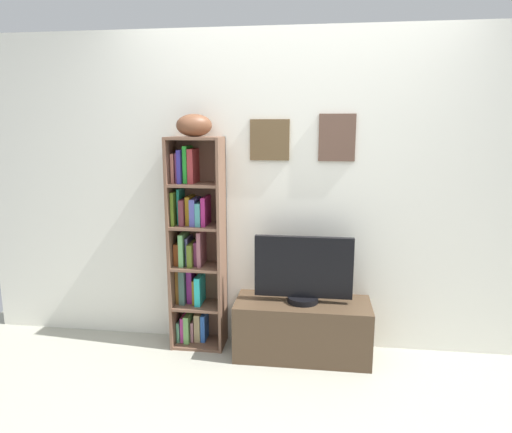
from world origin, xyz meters
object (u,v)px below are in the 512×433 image
tv_stand (302,329)px  television (303,270)px  bookshelf (194,246)px  football (194,125)px

tv_stand → television: television is taller
tv_stand → bookshelf: bearing=173.0°
football → bookshelf: bearing=139.8°
television → football: bearing=174.8°
tv_stand → football: bearing=174.7°
bookshelf → tv_stand: (0.81, -0.10, -0.56)m
tv_stand → television: (-0.00, 0.00, 0.44)m
bookshelf → tv_stand: bearing=-7.0°
television → bookshelf: bearing=173.1°
football → television: 1.26m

